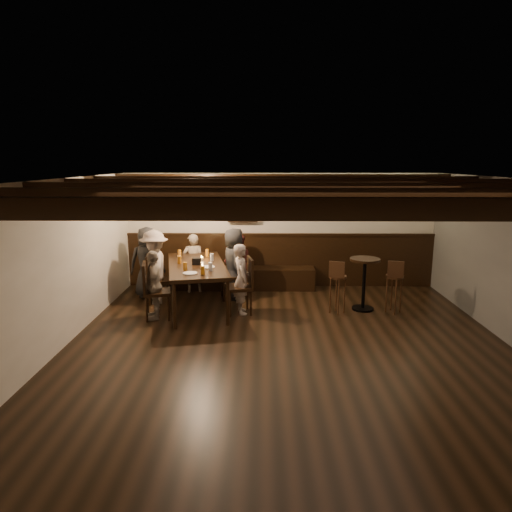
{
  "coord_description": "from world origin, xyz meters",
  "views": [
    {
      "loc": [
        -0.38,
        -6.08,
        2.64
      ],
      "look_at": [
        -0.49,
        1.3,
        1.1
      ],
      "focal_mm": 32.0,
      "sensor_mm": 36.0,
      "label": 1
    }
  ],
  "objects_px": {
    "person_bench_centre": "(193,263)",
    "person_right_near": "(234,264)",
    "high_top_table": "(364,276)",
    "person_right_far": "(242,279)",
    "bar_stool_left": "(337,294)",
    "chair_right_near": "(233,284)",
    "bar_stool_right": "(394,293)",
    "dining_table": "(197,268)",
    "chair_left_near": "(157,288)",
    "person_bench_right": "(238,263)",
    "chair_right_far": "(240,296)",
    "person_left_near": "(155,267)",
    "chair_left_far": "(156,301)",
    "person_left_far": "(154,285)",
    "person_bench_left": "(148,262)"
  },
  "relations": [
    {
      "from": "chair_right_far",
      "to": "chair_left_far",
      "type": "bearing_deg",
      "value": 90.0
    },
    {
      "from": "chair_right_near",
      "to": "person_left_near",
      "type": "relative_size",
      "value": 0.68
    },
    {
      "from": "chair_left_far",
      "to": "chair_right_near",
      "type": "height_order",
      "value": "chair_left_far"
    },
    {
      "from": "person_right_near",
      "to": "person_right_far",
      "type": "height_order",
      "value": "person_right_near"
    },
    {
      "from": "chair_left_near",
      "to": "high_top_table",
      "type": "xyz_separation_m",
      "value": [
        3.81,
        -0.37,
        0.34
      ]
    },
    {
      "from": "person_bench_centre",
      "to": "person_right_far",
      "type": "bearing_deg",
      "value": 116.57
    },
    {
      "from": "person_bench_left",
      "to": "person_right_near",
      "type": "height_order",
      "value": "person_bench_left"
    },
    {
      "from": "person_bench_left",
      "to": "person_bench_centre",
      "type": "xyz_separation_m",
      "value": [
        0.85,
        0.33,
        -0.09
      ]
    },
    {
      "from": "person_right_far",
      "to": "bar_stool_left",
      "type": "bearing_deg",
      "value": -101.6
    },
    {
      "from": "chair_right_near",
      "to": "person_right_near",
      "type": "relative_size",
      "value": 0.68
    },
    {
      "from": "chair_left_near",
      "to": "dining_table",
      "type": "bearing_deg",
      "value": 57.97
    },
    {
      "from": "chair_right_far",
      "to": "high_top_table",
      "type": "bearing_deg",
      "value": -96.22
    },
    {
      "from": "person_left_far",
      "to": "chair_right_far",
      "type": "bearing_deg",
      "value": 90.0
    },
    {
      "from": "chair_right_far",
      "to": "bar_stool_right",
      "type": "relative_size",
      "value": 1.03
    },
    {
      "from": "bar_stool_left",
      "to": "person_left_far",
      "type": "bearing_deg",
      "value": -153.96
    },
    {
      "from": "dining_table",
      "to": "person_right_far",
      "type": "distance_m",
      "value": 0.88
    },
    {
      "from": "bar_stool_right",
      "to": "high_top_table",
      "type": "bearing_deg",
      "value": 176.26
    },
    {
      "from": "chair_right_far",
      "to": "person_left_near",
      "type": "bearing_deg",
      "value": 58.54
    },
    {
      "from": "dining_table",
      "to": "chair_right_far",
      "type": "xyz_separation_m",
      "value": [
        0.8,
        -0.29,
        -0.45
      ]
    },
    {
      "from": "chair_right_far",
      "to": "person_left_near",
      "type": "relative_size",
      "value": 0.71
    },
    {
      "from": "chair_right_near",
      "to": "person_bench_right",
      "type": "relative_size",
      "value": 0.79
    },
    {
      "from": "chair_right_near",
      "to": "bar_stool_right",
      "type": "distance_m",
      "value": 3.01
    },
    {
      "from": "bar_stool_right",
      "to": "dining_table",
      "type": "bearing_deg",
      "value": -170.17
    },
    {
      "from": "person_bench_centre",
      "to": "person_right_near",
      "type": "distance_m",
      "value": 0.96
    },
    {
      "from": "chair_left_near",
      "to": "person_bench_right",
      "type": "relative_size",
      "value": 0.77
    },
    {
      "from": "person_bench_right",
      "to": "person_left_near",
      "type": "bearing_deg",
      "value": 15.26
    },
    {
      "from": "person_right_near",
      "to": "person_right_far",
      "type": "distance_m",
      "value": 0.9
    },
    {
      "from": "person_left_near",
      "to": "person_right_near",
      "type": "xyz_separation_m",
      "value": [
        1.47,
        0.31,
        -0.01
      ]
    },
    {
      "from": "person_right_near",
      "to": "high_top_table",
      "type": "xyz_separation_m",
      "value": [
        2.37,
        -0.67,
        -0.07
      ]
    },
    {
      "from": "dining_table",
      "to": "high_top_table",
      "type": "height_order",
      "value": "high_top_table"
    },
    {
      "from": "bar_stool_right",
      "to": "chair_right_far",
      "type": "bearing_deg",
      "value": -165.1
    },
    {
      "from": "chair_left_far",
      "to": "chair_right_near",
      "type": "bearing_deg",
      "value": 122.0
    },
    {
      "from": "person_left_far",
      "to": "high_top_table",
      "type": "relative_size",
      "value": 1.25
    },
    {
      "from": "dining_table",
      "to": "person_bench_left",
      "type": "relative_size",
      "value": 1.68
    },
    {
      "from": "person_right_near",
      "to": "person_right_far",
      "type": "bearing_deg",
      "value": 180.0
    },
    {
      "from": "chair_right_near",
      "to": "bar_stool_left",
      "type": "relative_size",
      "value": 0.98
    },
    {
      "from": "chair_left_far",
      "to": "person_right_far",
      "type": "height_order",
      "value": "person_right_far"
    },
    {
      "from": "chair_left_far",
      "to": "person_right_near",
      "type": "bearing_deg",
      "value": 121.47
    },
    {
      "from": "chair_right_near",
      "to": "person_right_far",
      "type": "bearing_deg",
      "value": -178.08
    },
    {
      "from": "chair_right_far",
      "to": "person_left_far",
      "type": "height_order",
      "value": "person_left_far"
    },
    {
      "from": "person_bench_right",
      "to": "person_left_far",
      "type": "distance_m",
      "value": 2.13
    },
    {
      "from": "chair_right_near",
      "to": "chair_right_far",
      "type": "xyz_separation_m",
      "value": [
        0.19,
        -0.88,
        0.01
      ]
    },
    {
      "from": "dining_table",
      "to": "chair_left_near",
      "type": "height_order",
      "value": "chair_left_near"
    },
    {
      "from": "bar_stool_left",
      "to": "bar_stool_right",
      "type": "xyz_separation_m",
      "value": [
        1.0,
        0.05,
        0.0
      ]
    },
    {
      "from": "dining_table",
      "to": "person_bench_centre",
      "type": "height_order",
      "value": "person_bench_centre"
    },
    {
      "from": "person_bench_right",
      "to": "bar_stool_right",
      "type": "distance_m",
      "value": 3.11
    },
    {
      "from": "person_bench_right",
      "to": "chair_left_far",
      "type": "bearing_deg",
      "value": 39.8
    },
    {
      "from": "person_bench_right",
      "to": "person_left_far",
      "type": "relative_size",
      "value": 1.01
    },
    {
      "from": "person_bench_centre",
      "to": "person_right_far",
      "type": "height_order",
      "value": "person_right_far"
    },
    {
      "from": "chair_right_near",
      "to": "person_bench_right",
      "type": "distance_m",
      "value": 0.57
    }
  ]
}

